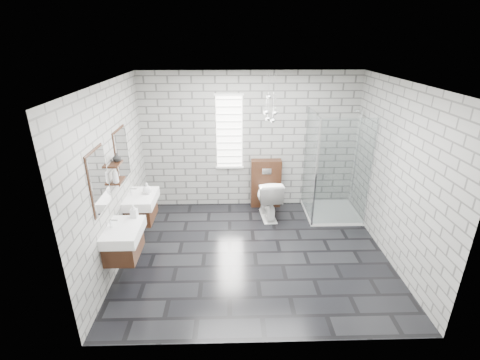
{
  "coord_description": "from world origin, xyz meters",
  "views": [
    {
      "loc": [
        -0.37,
        -4.77,
        3.29
      ],
      "look_at": [
        -0.23,
        0.35,
        1.14
      ],
      "focal_mm": 26.0,
      "sensor_mm": 36.0,
      "label": 1
    }
  ],
  "objects_px": {
    "vanity_left": "(121,233)",
    "vanity_right": "(139,200)",
    "cistern_panel": "(266,183)",
    "toilet": "(268,198)",
    "shower_enclosure": "(330,193)"
  },
  "relations": [
    {
      "from": "shower_enclosure",
      "to": "toilet",
      "type": "xyz_separation_m",
      "value": [
        -1.17,
        0.04,
        -0.1
      ]
    },
    {
      "from": "toilet",
      "to": "vanity_right",
      "type": "bearing_deg",
      "value": 13.65
    },
    {
      "from": "cistern_panel",
      "to": "toilet",
      "type": "relative_size",
      "value": 1.25
    },
    {
      "from": "vanity_right",
      "to": "cistern_panel",
      "type": "xyz_separation_m",
      "value": [
        2.24,
        1.25,
        -0.26
      ]
    },
    {
      "from": "vanity_left",
      "to": "vanity_right",
      "type": "relative_size",
      "value": 1.0
    },
    {
      "from": "vanity_right",
      "to": "shower_enclosure",
      "type": "relative_size",
      "value": 0.77
    },
    {
      "from": "shower_enclosure",
      "to": "toilet",
      "type": "bearing_deg",
      "value": 178.16
    },
    {
      "from": "cistern_panel",
      "to": "toilet",
      "type": "height_order",
      "value": "cistern_panel"
    },
    {
      "from": "vanity_right",
      "to": "cistern_panel",
      "type": "height_order",
      "value": "vanity_right"
    },
    {
      "from": "cistern_panel",
      "to": "shower_enclosure",
      "type": "distance_m",
      "value": 1.28
    },
    {
      "from": "toilet",
      "to": "vanity_left",
      "type": "bearing_deg",
      "value": 33.75
    },
    {
      "from": "vanity_right",
      "to": "toilet",
      "type": "xyz_separation_m",
      "value": [
        2.24,
        0.77,
        -0.36
      ]
    },
    {
      "from": "vanity_right",
      "to": "cistern_panel",
      "type": "relative_size",
      "value": 1.57
    },
    {
      "from": "cistern_panel",
      "to": "shower_enclosure",
      "type": "height_order",
      "value": "shower_enclosure"
    },
    {
      "from": "vanity_left",
      "to": "shower_enclosure",
      "type": "xyz_separation_m",
      "value": [
        3.41,
        1.78,
        -0.25
      ]
    }
  ]
}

